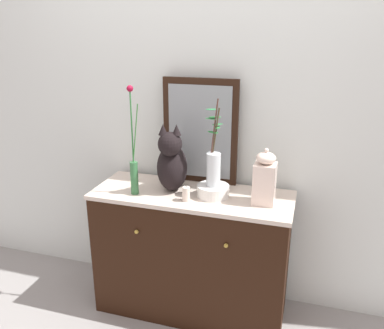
{
  "coord_description": "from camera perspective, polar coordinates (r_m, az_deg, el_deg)",
  "views": [
    {
      "loc": [
        0.64,
        -2.1,
        1.75
      ],
      "look_at": [
        0.0,
        0.0,
        0.99
      ],
      "focal_mm": 37.72,
      "sensor_mm": 36.0,
      "label": 1
    }
  ],
  "objects": [
    {
      "name": "ground_plane",
      "position": [
        2.81,
        0.0,
        -19.45
      ],
      "size": [
        6.0,
        6.0,
        0.0
      ],
      "primitive_type": "plane",
      "color": "gray"
    },
    {
      "name": "wall_back",
      "position": [
        2.52,
        2.02,
        8.84
      ],
      "size": [
        4.4,
        0.08,
        2.6
      ],
      "primitive_type": "cube",
      "color": "silver",
      "rests_on": "ground_plane"
    },
    {
      "name": "sideboard",
      "position": [
        2.57,
        -0.0,
        -12.38
      ],
      "size": [
        1.19,
        0.47,
        0.81
      ],
      "color": "black",
      "rests_on": "ground_plane"
    },
    {
      "name": "mirror_leaning",
      "position": [
        2.47,
        1.15,
        4.66
      ],
      "size": [
        0.47,
        0.03,
        0.65
      ],
      "color": "black",
      "rests_on": "sideboard"
    },
    {
      "name": "cat_sitting",
      "position": [
        2.37,
        -2.87,
        0.26
      ],
      "size": [
        0.22,
        0.44,
        0.42
      ],
      "color": "black",
      "rests_on": "sideboard"
    },
    {
      "name": "vase_slim_green",
      "position": [
        2.35,
        -8.23,
        -0.28
      ],
      "size": [
        0.07,
        0.05,
        0.63
      ],
      "color": "#367140",
      "rests_on": "sideboard"
    },
    {
      "name": "bowl_porcelain",
      "position": [
        2.34,
        2.99,
        -3.74
      ],
      "size": [
        0.19,
        0.19,
        0.07
      ],
      "primitive_type": "cylinder",
      "color": "white",
      "rests_on": "sideboard"
    },
    {
      "name": "vase_glass_clear",
      "position": [
        2.29,
        3.06,
        -0.1
      ],
      "size": [
        0.11,
        0.12,
        0.5
      ],
      "color": "silver",
      "rests_on": "bowl_porcelain"
    },
    {
      "name": "jar_lidded_porcelain",
      "position": [
        2.24,
        10.24,
        -2.02
      ],
      "size": [
        0.12,
        0.12,
        0.32
      ],
      "color": "silver",
      "rests_on": "sideboard"
    },
    {
      "name": "candle_pillar",
      "position": [
        2.27,
        -0.92,
        -4.18
      ],
      "size": [
        0.04,
        0.04,
        0.1
      ],
      "color": "beige",
      "rests_on": "sideboard"
    }
  ]
}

